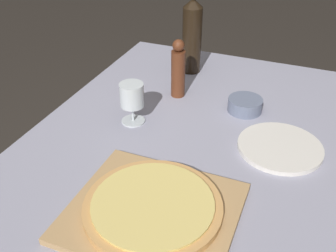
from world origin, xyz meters
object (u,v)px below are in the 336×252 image
at_px(wine_bottle, 192,35).
at_px(wine_glass, 132,97).
at_px(pepper_mill, 178,70).
at_px(small_bowl, 245,105).
at_px(pizza, 153,206).

distance_m(wine_bottle, wine_glass, 0.44).
distance_m(pepper_mill, small_bowl, 0.26).
height_order(pizza, wine_glass, wine_glass).
xyz_separation_m(pizza, wine_bottle, (-0.18, 0.79, 0.12)).
height_order(pizza, small_bowl, small_bowl).
bearing_deg(wine_bottle, pepper_mill, -83.64).
distance_m(wine_bottle, pepper_mill, 0.22).
height_order(wine_bottle, small_bowl, wine_bottle).
distance_m(pizza, pepper_mill, 0.60).
bearing_deg(pepper_mill, wine_glass, -108.02).
relative_size(pizza, wine_glass, 2.41).
bearing_deg(pepper_mill, wine_bottle, 96.36).
bearing_deg(wine_bottle, wine_glass, -96.36).
height_order(wine_bottle, pepper_mill, wine_bottle).
xyz_separation_m(pizza, wine_glass, (-0.23, 0.35, 0.06)).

